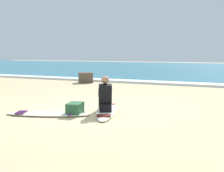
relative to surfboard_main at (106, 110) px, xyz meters
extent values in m
plane|color=#CCB584|center=(-0.63, -0.05, -0.04)|extent=(80.00, 80.00, 0.00)
cube|color=teal|center=(-0.63, 20.56, 0.01)|extent=(80.00, 28.00, 0.10)
cube|color=white|center=(-0.63, 6.86, 0.02)|extent=(80.00, 0.90, 0.11)
ellipsoid|color=#EFE5C6|center=(0.00, 0.00, 0.00)|extent=(1.27, 2.45, 0.07)
cube|color=red|center=(-0.22, 0.64, 0.04)|extent=(0.49, 0.25, 0.01)
cube|color=#4A1311|center=(0.25, -0.73, 0.04)|extent=(0.42, 0.34, 0.01)
cube|color=black|center=(0.10, -0.29, 0.14)|extent=(0.40, 0.38, 0.20)
cylinder|color=black|center=(-0.07, -0.17, 0.29)|extent=(0.32, 0.43, 0.43)
cylinder|color=black|center=(-0.18, 0.01, 0.26)|extent=(0.22, 0.29, 0.42)
cube|color=black|center=(-0.21, 0.07, 0.07)|extent=(0.19, 0.24, 0.05)
cylinder|color=black|center=(0.10, -0.08, 0.29)|extent=(0.32, 0.43, 0.43)
cylinder|color=black|center=(0.03, 0.11, 0.26)|extent=(0.22, 0.29, 0.42)
cube|color=black|center=(0.00, 0.17, 0.07)|extent=(0.19, 0.24, 0.05)
cube|color=black|center=(0.08, -0.25, 0.49)|extent=(0.44, 0.41, 0.57)
sphere|color=#A37556|center=(0.07, -0.23, 0.88)|extent=(0.21, 0.21, 0.21)
cylinder|color=black|center=(-0.11, -0.18, 0.52)|extent=(0.26, 0.39, 0.31)
cylinder|color=black|center=(0.14, -0.06, 0.52)|extent=(0.26, 0.39, 0.31)
ellipsoid|color=#EFE5C6|center=(-1.25, -1.00, 0.00)|extent=(2.28, 1.19, 0.07)
cube|color=purple|center=(-0.65, -0.80, 0.04)|extent=(0.24, 0.49, 0.01)
cube|color=#351037|center=(-1.92, -1.22, 0.04)|extent=(0.34, 0.42, 0.01)
cube|color=brown|center=(-3.75, 5.78, 0.24)|extent=(0.96, 0.94, 0.56)
cube|color=#285B38|center=(-0.61, -0.68, 0.12)|extent=(0.44, 0.54, 0.32)
camera|label=1|loc=(2.71, -6.24, 1.58)|focal=39.68mm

